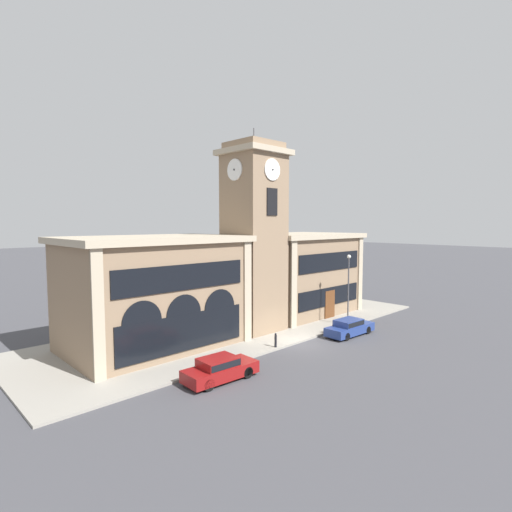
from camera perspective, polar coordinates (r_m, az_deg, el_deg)
name	(u,v)px	position (r m, az deg, el deg)	size (l,w,h in m)	color
ground_plane	(300,343)	(31.97, 6.25, -12.28)	(300.00, 300.00, 0.00)	#424247
sidewalk_kerb	(244,327)	(36.26, -1.75, -10.07)	(37.56, 12.94, 0.15)	gray
clock_tower	(254,238)	(34.12, -0.30, 2.60)	(4.89, 4.89, 17.26)	#897056
town_hall_left_wing	(154,292)	(30.84, -14.35, -4.99)	(13.08, 8.58, 8.37)	#897056
town_hall_right_wing	(299,273)	(41.60, 6.10, -2.44)	(12.16, 8.58, 8.27)	#897056
parked_car_near	(220,368)	(24.65, -5.20, -15.69)	(4.65, 2.01, 1.42)	maroon
parked_car_mid	(349,327)	(34.58, 13.20, -9.83)	(4.84, 1.93, 1.37)	navy
street_lamp	(349,279)	(36.91, 13.08, -3.29)	(0.36, 0.36, 6.37)	#4C4C51
bollard	(276,340)	(30.26, 2.82, -11.93)	(0.18, 0.18, 1.06)	black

